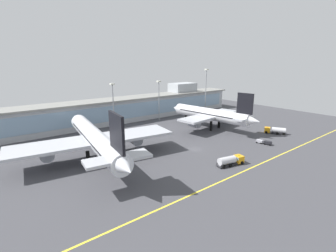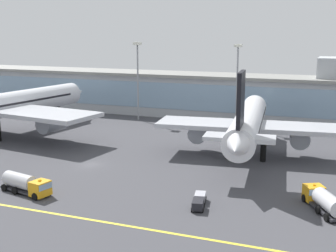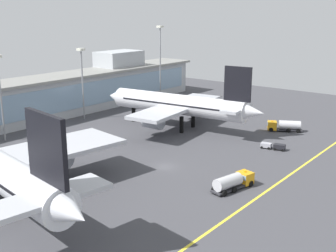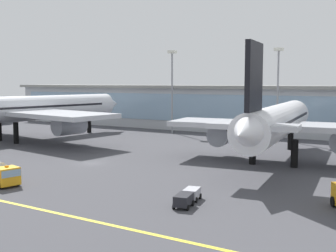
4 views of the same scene
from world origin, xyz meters
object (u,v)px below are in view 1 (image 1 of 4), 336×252
Objects in this scene: airliner_near_left at (95,139)px; fuel_tanker_truck at (275,130)px; service_truck_far at (264,142)px; baggage_tug_near at (231,160)px; apron_light_mast_east at (206,85)px; apron_light_mast_centre at (113,99)px; apron_light_mast_west at (159,94)px; airliner_near_right at (210,114)px.

airliner_near_left is 6.58× the size of fuel_tanker_truck.
baggage_tug_near is at bearing -91.92° from service_truck_far.
apron_light_mast_east reaches higher than airliner_near_left.
baggage_tug_near is 0.44× the size of apron_light_mast_centre.
baggage_tug_near is at bearing -106.10° from apron_light_mast_west.
airliner_near_right is 8.31× the size of service_truck_far.
airliner_near_left is at bearing 148.20° from baggage_tug_near.
baggage_tug_near is 0.45× the size of apron_light_mast_west.
airliner_near_right is 28.70m from fuel_tanker_truck.
baggage_tug_near is at bearing -130.86° from apron_light_mast_east.
airliner_near_right is 42.79m from baggage_tug_near.
airliner_near_left is at bearing -159.22° from apron_light_mast_east.
airliner_near_left is 10.35× the size of service_truck_far.
apron_light_mast_west is 27.15m from apron_light_mast_centre.
fuel_tanker_truck is 1.57× the size of service_truck_far.
apron_light_mast_centre is (-51.46, 50.50, 12.58)m from fuel_tanker_truck.
apron_light_mast_west is at bearing 176.11° from service_truck_far.
airliner_near_right reaches higher than baggage_tug_near.
apron_light_mast_centre is (21.31, 30.40, 7.10)m from airliner_near_left.
airliner_near_right is 5.14× the size of baggage_tug_near.
apron_light_mast_west is (-8.88, 28.60, 7.29)m from airliner_near_right.
apron_light_mast_east is (10.84, 51.83, 15.39)m from fuel_tanker_truck.
airliner_near_right is 39.93m from apron_light_mast_east.
service_truck_far is at bearing 78.19° from fuel_tanker_truck.
apron_light_mast_east reaches higher than apron_light_mast_west.
apron_light_mast_west is 35.33m from apron_light_mast_east.
apron_light_mast_west is at bearing -48.68° from airliner_near_left.
apron_light_mast_east is (53.00, 61.28, 15.39)m from baggage_tug_near.
apron_light_mast_centre is at bearing 17.02° from fuel_tanker_truck.
apron_light_mast_east reaches higher than fuel_tanker_truck.
service_truck_far is at bearing -57.60° from apron_light_mast_centre.
fuel_tanker_truck is 0.43× the size of apron_light_mast_centre.
baggage_tug_near is 61.96m from apron_light_mast_centre.
apron_light_mast_centre is (-35.15, 55.40, 13.29)m from service_truck_far.
apron_light_mast_centre is 0.81× the size of apron_light_mast_east.
apron_light_mast_west reaches higher than airliner_near_right.
fuel_tanker_truck is 17.05m from service_truck_far.
airliner_near_left reaches higher than airliner_near_right.
fuel_tanker_truck is 0.44× the size of apron_light_mast_west.
fuel_tanker_truck reaches higher than service_truck_far.
airliner_near_right is at bearing 166.43° from service_truck_far.
airliner_near_left is at bearing 46.03° from fuel_tanker_truck.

